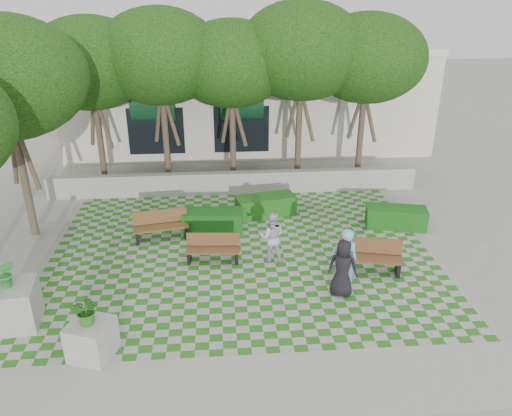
{
  "coord_description": "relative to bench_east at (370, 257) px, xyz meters",
  "views": [
    {
      "loc": [
        -0.64,
        -12.84,
        7.85
      ],
      "look_at": [
        0.5,
        1.5,
        1.4
      ],
      "focal_mm": 35.0,
      "sensor_mm": 36.0,
      "label": 1
    }
  ],
  "objects": [
    {
      "name": "planter_back",
      "position": [
        -9.59,
        -1.86,
        0.15
      ],
      "size": [
        1.24,
        1.24,
        1.86
      ],
      "rotation": [
        0.0,
        0.0,
        0.12
      ],
      "color": "#9E9B93",
      "rests_on": "ground"
    },
    {
      "name": "bench_east",
      "position": [
        0.0,
        0.0,
        0.0
      ],
      "size": [
        1.96,
        1.02,
        0.98
      ],
      "rotation": [
        0.0,
        0.0,
        -0.22
      ],
      "color": "brown",
      "rests_on": "ground"
    },
    {
      "name": "person_blue",
      "position": [
        -1.04,
        -0.98,
        0.49
      ],
      "size": [
        0.72,
        0.49,
        1.92
      ],
      "primitive_type": "imported",
      "rotation": [
        0.0,
        0.0,
        3.09
      ],
      "color": "#7AB8DE",
      "rests_on": "ground"
    },
    {
      "name": "bench_mid",
      "position": [
        -4.65,
        0.96,
        -0.06
      ],
      "size": [
        1.68,
        0.67,
        0.86
      ],
      "rotation": [
        0.0,
        0.0,
        -0.08
      ],
      "color": "brown",
      "rests_on": "ground"
    },
    {
      "name": "sidewalk_south",
      "position": [
        -3.76,
        -4.47,
        -0.47
      ],
      "size": [
        16.0,
        2.0,
        0.01
      ],
      "primitive_type": "cube",
      "color": "#9E9B93",
      "rests_on": "ground"
    },
    {
      "name": "planter_front",
      "position": [
        -7.42,
        -3.19,
        0.18
      ],
      "size": [
        1.15,
        1.15,
        1.6
      ],
      "rotation": [
        0.0,
        0.0,
        -0.35
      ],
      "color": "#9E9B93",
      "rests_on": "ground"
    },
    {
      "name": "hedge_midright",
      "position": [
        -2.71,
        4.19,
        -0.1
      ],
      "size": [
        2.29,
        1.3,
        0.75
      ],
      "primitive_type": "cube",
      "rotation": [
        0.0,
        0.0,
        0.22
      ],
      "color": "#185215",
      "rests_on": "ground"
    },
    {
      "name": "retaining_wall",
      "position": [
        -3.76,
        6.43,
        -0.02
      ],
      "size": [
        15.0,
        0.36,
        0.9
      ],
      "primitive_type": "cube",
      "color": "#9E9B93",
      "rests_on": "ground"
    },
    {
      "name": "hedge_east",
      "position": [
        1.79,
        2.85,
        -0.11
      ],
      "size": [
        2.2,
        1.25,
        0.72
      ],
      "primitive_type": "cube",
      "rotation": [
        0.0,
        0.0,
        -0.21
      ],
      "color": "#154D14",
      "rests_on": "ground"
    },
    {
      "name": "sidewalk_west",
      "position": [
        -10.96,
        1.23,
        -0.47
      ],
      "size": [
        2.0,
        12.0,
        0.01
      ],
      "primitive_type": "cube",
      "color": "#9E9B93",
      "rests_on": "ground"
    },
    {
      "name": "bench_west",
      "position": [
        -6.4,
        2.61,
        -0.01
      ],
      "size": [
        1.89,
        0.92,
        0.95
      ],
      "rotation": [
        0.0,
        0.0,
        0.18
      ],
      "color": "brown",
      "rests_on": "ground"
    },
    {
      "name": "tree_row",
      "position": [
        -5.62,
        6.18,
        4.71
      ],
      "size": [
        17.7,
        13.4,
        7.41
      ],
      "color": "#47382B",
      "rests_on": "ground"
    },
    {
      "name": "hedge_midleft",
      "position": [
        -4.66,
        3.1,
        -0.11
      ],
      "size": [
        2.11,
        0.95,
        0.72
      ],
      "primitive_type": "cube",
      "rotation": [
        0.0,
        0.0,
        -0.06
      ],
      "color": "#134916",
      "rests_on": "ground"
    },
    {
      "name": "ground",
      "position": [
        -3.76,
        0.23,
        -0.47
      ],
      "size": [
        90.0,
        90.0,
        0.0
      ],
      "primitive_type": "plane",
      "color": "gray",
      "rests_on": "ground"
    },
    {
      "name": "person_white",
      "position": [
        -2.85,
        0.86,
        0.33
      ],
      "size": [
        0.84,
        0.69,
        1.61
      ],
      "primitive_type": "imported",
      "rotation": [
        0.0,
        0.0,
        3.03
      ],
      "color": "silver",
      "rests_on": "ground"
    },
    {
      "name": "building",
      "position": [
        -2.83,
        14.31,
        2.04
      ],
      "size": [
        18.0,
        8.92,
        5.15
      ],
      "color": "beige",
      "rests_on": "ground"
    },
    {
      "name": "lawn",
      "position": [
        -3.76,
        1.23,
        -0.47
      ],
      "size": [
        12.0,
        12.0,
        0.0
      ],
      "primitive_type": "plane",
      "color": "#2B721E",
      "rests_on": "ground"
    },
    {
      "name": "person_dark",
      "position": [
        -1.12,
        -1.16,
        0.36
      ],
      "size": [
        0.96,
        0.82,
        1.67
      ],
      "primitive_type": "imported",
      "rotation": [
        0.0,
        0.0,
        2.72
      ],
      "color": "black",
      "rests_on": "ground"
    }
  ]
}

